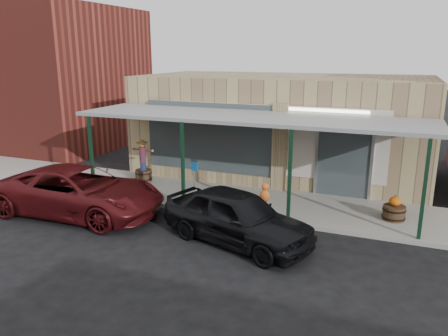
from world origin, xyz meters
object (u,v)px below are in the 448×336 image
at_px(barrel_scarecrow, 143,167).
at_px(barrel_pumpkin, 394,211).
at_px(parked_sedan, 237,217).
at_px(car_maroon, 79,191).
at_px(handicap_sign, 195,177).

relative_size(barrel_scarecrow, barrel_pumpkin, 2.13).
xyz_separation_m(parked_sedan, car_maroon, (-5.54, 0.12, 0.02)).
bearing_deg(handicap_sign, barrel_scarecrow, 167.26).
distance_m(barrel_pumpkin, car_maroon, 10.02).
bearing_deg(barrel_pumpkin, barrel_scarecrow, 175.26).
distance_m(barrel_pumpkin, handicap_sign, 6.43).
relative_size(barrel_pumpkin, handicap_sign, 0.54).
distance_m(barrel_scarecrow, parked_sedan, 6.66).
height_order(barrel_scarecrow, parked_sedan, barrel_scarecrow).
bearing_deg(parked_sedan, car_maroon, 106.11).
distance_m(handicap_sign, car_maroon, 3.79).
distance_m(barrel_scarecrow, handicap_sign, 3.66).
xyz_separation_m(barrel_scarecrow, barrel_pumpkin, (9.48, -0.79, -0.29)).
xyz_separation_m(barrel_pumpkin, handicap_sign, (-6.31, -1.02, 0.67)).
relative_size(barrel_pumpkin, parked_sedan, 0.17).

